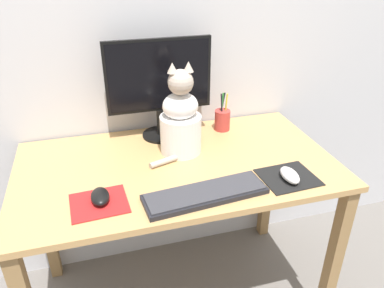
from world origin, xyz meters
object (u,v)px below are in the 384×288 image
object	(u,v)px
cat	(181,120)
pen_cup	(222,119)
computer_mouse_left	(100,196)
monitor	(159,83)
keyboard	(205,194)
computer_mouse_right	(290,175)

from	to	relation	value
cat	pen_cup	bearing A→B (deg)	34.48
cat	pen_cup	world-z (taller)	cat
cat	computer_mouse_left	bearing A→B (deg)	-140.88
monitor	computer_mouse_left	distance (m)	0.57
pen_cup	computer_mouse_left	bearing A→B (deg)	-144.77
keyboard	computer_mouse_left	bearing A→B (deg)	163.61
computer_mouse_right	keyboard	bearing A→B (deg)	-178.55
computer_mouse_right	monitor	bearing A→B (deg)	127.79
computer_mouse_left	cat	distance (m)	0.45
cat	keyboard	bearing A→B (deg)	-87.58
pen_cup	monitor	bearing A→B (deg)	177.19
keyboard	monitor	bearing A→B (deg)	90.64
computer_mouse_right	pen_cup	bearing A→B (deg)	100.91
keyboard	computer_mouse_left	size ratio (longest dim) A/B	4.37
computer_mouse_left	cat	size ratio (longest dim) A/B	0.26
cat	monitor	bearing A→B (deg)	108.92
computer_mouse_right	cat	size ratio (longest dim) A/B	0.28
pen_cup	cat	bearing A→B (deg)	-147.59
keyboard	computer_mouse_right	distance (m)	0.33
computer_mouse_left	computer_mouse_right	distance (m)	0.68
monitor	keyboard	size ratio (longest dim) A/B	1.02
keyboard	cat	bearing A→B (deg)	85.02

